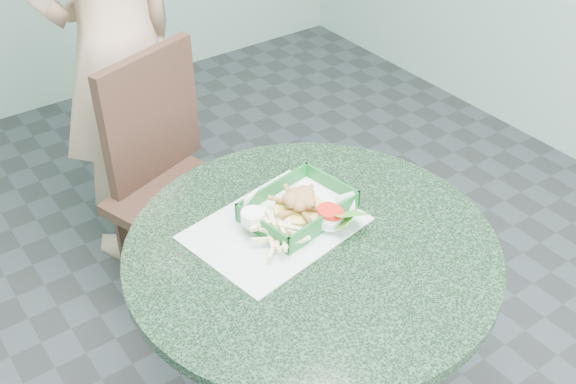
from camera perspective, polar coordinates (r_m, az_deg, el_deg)
cafe_table at (r=1.79m, az=1.91°, el=-8.99°), size 0.93×0.93×0.75m
dining_chair at (r=2.36m, az=-9.98°, el=1.79°), size 0.41×0.41×0.93m
diner_person at (r=2.45m, az=-14.65°, el=14.07°), size 0.82×0.67×1.93m
placemat at (r=1.71m, az=-1.07°, el=-3.56°), size 0.46×0.37×0.00m
food_basket at (r=1.75m, az=0.87°, el=-2.05°), size 0.26×0.19×0.05m
crab_sandwich at (r=1.71m, az=0.92°, el=-1.45°), size 0.13×0.13×0.08m
fries_pile at (r=1.66m, az=-1.47°, el=-3.58°), size 0.12×0.13×0.04m
sauce_ramekin at (r=1.69m, az=-3.28°, el=-2.19°), size 0.06×0.06×0.03m
garnish_cup at (r=1.68m, az=3.65°, el=-2.87°), size 0.10×0.10×0.04m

